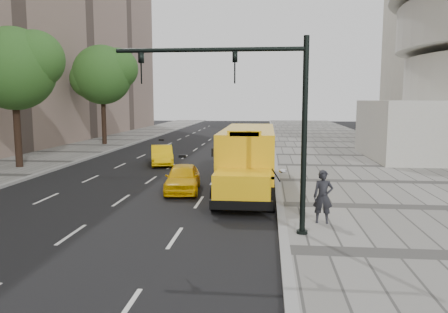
# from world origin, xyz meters

# --- Properties ---
(ground) EXTENTS (140.00, 140.00, 0.00)m
(ground) POSITION_xyz_m (0.00, 0.00, 0.00)
(ground) COLOR black
(ground) RESTS_ON ground
(sidewalk_museum) EXTENTS (12.00, 140.00, 0.15)m
(sidewalk_museum) POSITION_xyz_m (12.00, 0.00, 0.07)
(sidewalk_museum) COLOR gray
(sidewalk_museum) RESTS_ON ground
(curb_museum) EXTENTS (0.30, 140.00, 0.15)m
(curb_museum) POSITION_xyz_m (6.00, 0.00, 0.07)
(curb_museum) COLOR gray
(curb_museum) RESTS_ON ground
(curb_far) EXTENTS (0.30, 140.00, 0.15)m
(curb_far) POSITION_xyz_m (-8.00, 0.00, 0.07)
(curb_far) COLOR gray
(curb_far) RESTS_ON ground
(tree_b) EXTENTS (5.85, 5.20, 8.99)m
(tree_b) POSITION_xyz_m (-10.40, 2.98, 6.43)
(tree_b) COLOR black
(tree_b) RESTS_ON ground
(tree_c) EXTENTS (6.39, 5.68, 9.69)m
(tree_c) POSITION_xyz_m (-10.39, 17.88, 6.89)
(tree_c) COLOR black
(tree_c) RESTS_ON ground
(school_bus) EXTENTS (2.96, 11.56, 3.19)m
(school_bus) POSITION_xyz_m (4.50, -1.50, 1.76)
(school_bus) COLOR yellow
(school_bus) RESTS_ON ground
(taxi_near) EXTENTS (2.01, 4.10, 1.34)m
(taxi_near) POSITION_xyz_m (1.36, -2.85, 0.67)
(taxi_near) COLOR #FFC305
(taxi_near) RESTS_ON ground
(taxi_far) EXTENTS (2.45, 4.28, 1.34)m
(taxi_far) POSITION_xyz_m (-1.78, 5.72, 0.67)
(taxi_far) COLOR #FFC305
(taxi_far) RESTS_ON ground
(pedestrian) EXTENTS (0.72, 0.50, 1.87)m
(pedestrian) POSITION_xyz_m (7.41, -8.27, 1.09)
(pedestrian) COLOR black
(pedestrian) RESTS_ON sidewalk_museum
(traffic_signal) EXTENTS (6.18, 0.36, 6.40)m
(traffic_signal) POSITION_xyz_m (5.19, -9.59, 4.09)
(traffic_signal) COLOR black
(traffic_signal) RESTS_ON ground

